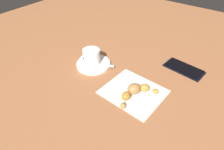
{
  "coord_description": "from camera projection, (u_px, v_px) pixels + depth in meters",
  "views": [
    {
      "loc": [
        -0.32,
        0.44,
        0.44
      ],
      "look_at": [
        -0.0,
        0.02,
        0.01
      ],
      "focal_mm": 30.67,
      "sensor_mm": 36.0,
      "label": 1
    }
  ],
  "objects": [
    {
      "name": "sugar_packet",
      "position": [
        92.0,
        66.0,
        0.72
      ],
      "size": [
        0.06,
        0.03,
        0.01
      ],
      "primitive_type": "cube",
      "rotation": [
        0.0,
        0.0,
        9.58
      ],
      "color": "white",
      "rests_on": "saucer"
    },
    {
      "name": "espresso_cup",
      "position": [
        92.0,
        56.0,
        0.73
      ],
      "size": [
        0.07,
        0.09,
        0.06
      ],
      "color": "white",
      "rests_on": "saucer"
    },
    {
      "name": "saucer",
      "position": [
        94.0,
        64.0,
        0.75
      ],
      "size": [
        0.13,
        0.13,
        0.01
      ],
      "primitive_type": "cylinder",
      "color": "white",
      "rests_on": "ground"
    },
    {
      "name": "ground_plane",
      "position": [
        114.0,
        75.0,
        0.7
      ],
      "size": [
        1.8,
        1.8,
        0.0
      ],
      "primitive_type": "plane",
      "color": "#995D38"
    },
    {
      "name": "croissant",
      "position": [
        135.0,
        91.0,
        0.61
      ],
      "size": [
        0.09,
        0.14,
        0.04
      ],
      "color": "#A9782D",
      "rests_on": "napkin"
    },
    {
      "name": "teaspoon",
      "position": [
        94.0,
        63.0,
        0.74
      ],
      "size": [
        0.12,
        0.05,
        0.01
      ],
      "color": "silver",
      "rests_on": "saucer"
    },
    {
      "name": "napkin",
      "position": [
        133.0,
        92.0,
        0.63
      ],
      "size": [
        0.2,
        0.18,
        0.0
      ],
      "primitive_type": "cube",
      "rotation": [
        0.0,
        0.0,
        -0.05
      ],
      "color": "silver",
      "rests_on": "ground"
    },
    {
      "name": "cell_phone",
      "position": [
        184.0,
        68.0,
        0.73
      ],
      "size": [
        0.15,
        0.09,
        0.01
      ],
      "color": "black",
      "rests_on": "ground"
    }
  ]
}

